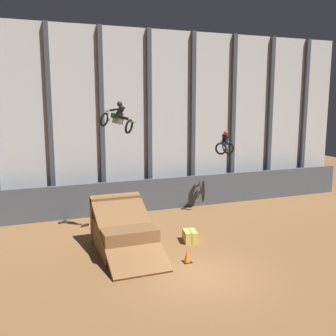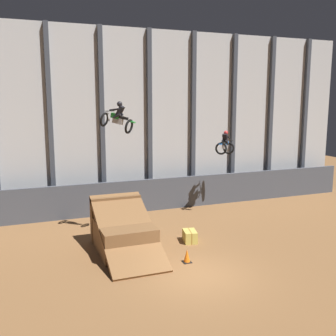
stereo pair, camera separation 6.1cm
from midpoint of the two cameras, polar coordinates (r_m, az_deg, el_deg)
ground_plane at (r=16.18m, az=4.49°, el=-15.26°), size 60.00×60.00×0.00m
arena_back_wall at (r=24.89m, az=-6.10°, el=6.88°), size 32.00×0.40×11.24m
lower_barrier at (r=24.35m, az=-5.15°, el=-4.15°), size 31.36×0.20×2.02m
dirt_ramp at (r=18.62m, az=-6.51°, el=-9.19°), size 2.47×4.86×2.40m
rider_bike_left_air at (r=19.51m, az=-7.24°, el=7.15°), size 1.70×1.64×1.60m
rider_bike_right_air at (r=23.96m, az=8.36°, el=3.38°), size 1.66×1.59×1.51m
traffic_cone_near_ramp at (r=17.21m, az=2.86°, el=-12.64°), size 0.36×0.36×0.58m
hay_bale_trackside at (r=19.56m, az=3.28°, el=-9.85°), size 0.77×1.01×0.57m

